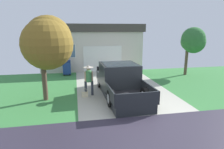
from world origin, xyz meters
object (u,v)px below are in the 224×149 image
pickup_truck (119,81)px  front_yard_tree (193,41)px  wheeled_trash_bin (67,67)px  person_with_hat (89,78)px  house_with_garage (90,45)px  handbag (85,94)px  neighbor_tree (48,42)px

pickup_truck → front_yard_tree: bearing=26.0°
pickup_truck → wheeled_trash_bin: bearing=118.2°
person_with_hat → house_with_garage: size_ratio=0.19×
handbag → neighbor_tree: 3.20m
pickup_truck → person_with_hat: (-1.65, 0.06, 0.24)m
pickup_truck → neighbor_tree: 4.14m
neighbor_tree → wheeled_trash_bin: size_ratio=3.69×
person_with_hat → front_yard_tree: front_yard_tree is taller
handbag → front_yard_tree: 9.24m
pickup_truck → person_with_hat: 1.67m
handbag → front_yard_tree: bearing=22.6°
wheeled_trash_bin → handbag: bearing=-78.5°
front_yard_tree → handbag: bearing=-157.4°
handbag → house_with_garage: house_with_garage is taller
pickup_truck → neighbor_tree: neighbor_tree is taller
house_with_garage → neighbor_tree: 9.97m
pickup_truck → wheeled_trash_bin: (-2.98, 5.20, -0.14)m
handbag → neighbor_tree: size_ratio=0.11×
pickup_truck → handbag: size_ratio=11.36×
front_yard_tree → neighbor_tree: 10.52m
person_with_hat → handbag: person_with_hat is taller
person_with_hat → neighbor_tree: 2.71m
person_with_hat → wheeled_trash_bin: size_ratio=1.49×
pickup_truck → front_yard_tree: front_yard_tree is taller
person_with_hat → handbag: 0.89m
neighbor_tree → wheeled_trash_bin: 6.06m
handbag → wheeled_trash_bin: bearing=101.5°
neighbor_tree → handbag: bearing=9.3°
pickup_truck → handbag: (-1.89, -0.12, -0.60)m
house_with_garage → neighbor_tree: (-2.67, -9.56, 0.92)m
handbag → neighbor_tree: (-1.63, -0.27, 2.74)m
wheeled_trash_bin → neighbor_tree: bearing=-95.6°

